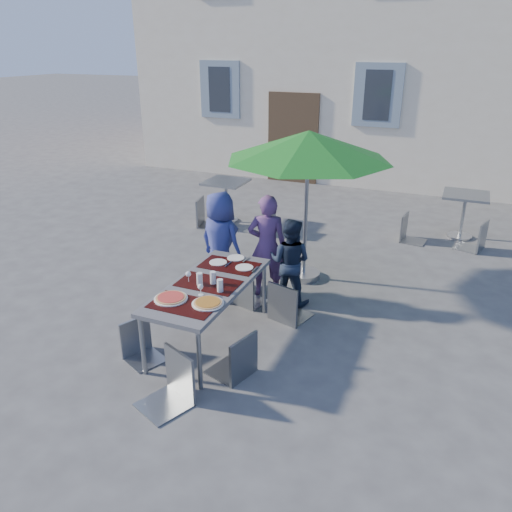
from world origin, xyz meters
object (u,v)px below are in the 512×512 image
at_px(chair_4, 236,330).
at_px(bg_chair_l_0, 205,196).
at_px(chair_2, 288,279).
at_px(patio_umbrella, 309,147).
at_px(pizza_near_right, 208,303).
at_px(child_0, 221,242).
at_px(chair_0, 222,258).
at_px(pizza_near_left, 171,298).
at_px(chair_1, 247,272).
at_px(chair_5, 169,350).
at_px(chair_3, 138,319).
at_px(bg_chair_l_1, 412,212).
at_px(cafe_table_0, 226,192).
at_px(dining_table, 209,288).
at_px(child_2, 290,262).
at_px(bg_chair_r_1, 480,218).
at_px(bg_chair_r_0, 264,201).
at_px(cafe_table_1, 464,206).
at_px(child_1, 267,246).

bearing_deg(chair_4, bg_chair_l_0, 122.05).
distance_m(chair_2, bg_chair_l_0, 3.89).
bearing_deg(patio_umbrella, pizza_near_right, -95.75).
xyz_separation_m(child_0, chair_0, (0.15, -0.26, -0.12)).
bearing_deg(pizza_near_right, pizza_near_left, -172.35).
relative_size(pizza_near_left, chair_4, 0.38).
distance_m(child_0, chair_1, 0.66).
xyz_separation_m(chair_0, chair_4, (0.92, -1.54, -0.05)).
bearing_deg(chair_2, chair_5, -104.79).
bearing_deg(chair_5, chair_3, 144.87).
xyz_separation_m(chair_5, bg_chair_l_1, (1.59, 5.44, -0.05)).
bearing_deg(chair_0, patio_umbrella, 52.51).
relative_size(chair_4, chair_5, 0.94).
relative_size(chair_3, cafe_table_0, 1.03).
relative_size(dining_table, chair_5, 1.84).
bearing_deg(cafe_table_0, bg_chair_l_0, -123.31).
bearing_deg(pizza_near_right, bg_chair_l_1, 72.15).
distance_m(child_2, bg_chair_r_1, 3.80).
relative_size(chair_1, bg_chair_r_0, 0.82).
bearing_deg(bg_chair_l_1, chair_4, -103.69).
xyz_separation_m(child_0, bg_chair_r_1, (3.35, 3.01, -0.15)).
height_order(dining_table, chair_1, chair_1).
height_order(child_2, cafe_table_0, child_2).
relative_size(chair_2, patio_umbrella, 0.43).
bearing_deg(child_0, child_2, -164.59).
height_order(pizza_near_right, chair_2, chair_2).
bearing_deg(cafe_table_0, bg_chair_l_1, 4.90).
distance_m(child_0, bg_chair_l_0, 2.77).
bearing_deg(chair_3, pizza_near_right, 12.84).
distance_m(chair_0, bg_chair_l_1, 3.89).
distance_m(chair_1, patio_umbrella, 1.92).
relative_size(pizza_near_right, bg_chair_r_1, 0.35).
bearing_deg(chair_2, chair_3, -131.15).
distance_m(pizza_near_left, child_0, 1.81).
relative_size(dining_table, cafe_table_0, 2.24).
distance_m(cafe_table_1, bg_chair_r_1, 0.60).
height_order(chair_1, cafe_table_1, chair_1).
bearing_deg(bg_chair_l_1, child_2, -111.99).
distance_m(chair_3, cafe_table_1, 6.31).
bearing_deg(chair_0, bg_chair_l_0, 122.70).
relative_size(cafe_table_0, bg_chair_l_0, 0.81).
bearing_deg(cafe_table_1, pizza_near_left, -117.62).
height_order(chair_5, patio_umbrella, patio_umbrella).
height_order(chair_1, bg_chair_r_1, bg_chair_r_1).
distance_m(dining_table, patio_umbrella, 2.51).
height_order(child_2, chair_3, child_2).
bearing_deg(child_1, bg_chair_l_0, -63.18).
xyz_separation_m(bg_chair_l_0, cafe_table_1, (4.60, 1.23, -0.01)).
bearing_deg(cafe_table_0, child_1, -54.00).
bearing_deg(chair_3, cafe_table_1, 59.93).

